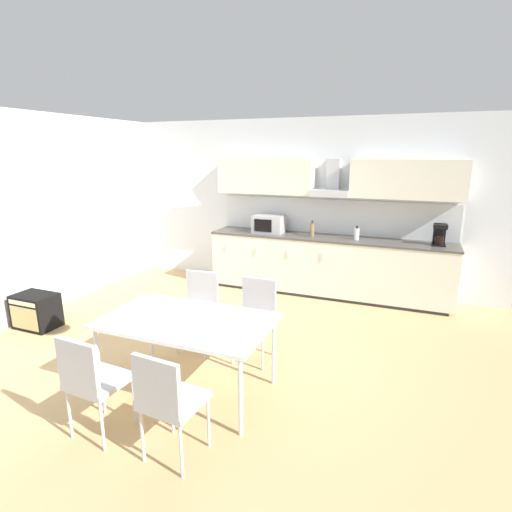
{
  "coord_description": "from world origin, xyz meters",
  "views": [
    {
      "loc": [
        1.93,
        -3.66,
        2.18
      ],
      "look_at": [
        0.26,
        0.55,
        1.0
      ],
      "focal_mm": 28.0,
      "sensor_mm": 36.0,
      "label": 1
    }
  ],
  "objects_px": {
    "bottle_brown": "(312,230)",
    "pendant_lamp": "(181,191)",
    "microwave": "(269,224)",
    "chair_near_right": "(167,396)",
    "bottle_white": "(357,234)",
    "chair_near_left": "(90,377)",
    "guitar_amp": "(36,311)",
    "dining_table": "(187,323)",
    "coffee_maker": "(439,235)",
    "chair_far_right": "(256,311)",
    "chair_far_left": "(199,302)"
  },
  "relations": [
    {
      "from": "dining_table",
      "to": "chair_near_right",
      "type": "height_order",
      "value": "chair_near_right"
    },
    {
      "from": "chair_far_right",
      "to": "guitar_amp",
      "type": "xyz_separation_m",
      "value": [
        -2.88,
        -0.33,
        -0.31
      ]
    },
    {
      "from": "dining_table",
      "to": "guitar_amp",
      "type": "relative_size",
      "value": 2.92
    },
    {
      "from": "coffee_maker",
      "to": "guitar_amp",
      "type": "height_order",
      "value": "coffee_maker"
    },
    {
      "from": "microwave",
      "to": "chair_near_left",
      "type": "distance_m",
      "value": 3.97
    },
    {
      "from": "chair_near_right",
      "to": "bottle_brown",
      "type": "bearing_deg",
      "value": 89.22
    },
    {
      "from": "coffee_maker",
      "to": "chair_near_right",
      "type": "xyz_separation_m",
      "value": [
        -1.84,
        -3.96,
        -0.54
      ]
    },
    {
      "from": "coffee_maker",
      "to": "bottle_brown",
      "type": "relative_size",
      "value": 1.21
    },
    {
      "from": "chair_near_left",
      "to": "chair_far_left",
      "type": "height_order",
      "value": "same"
    },
    {
      "from": "chair_near_right",
      "to": "chair_far_left",
      "type": "height_order",
      "value": "same"
    },
    {
      "from": "chair_far_right",
      "to": "guitar_amp",
      "type": "height_order",
      "value": "chair_far_right"
    },
    {
      "from": "microwave",
      "to": "chair_far_left",
      "type": "relative_size",
      "value": 0.55
    },
    {
      "from": "dining_table",
      "to": "chair_far_left",
      "type": "relative_size",
      "value": 1.74
    },
    {
      "from": "chair_far_left",
      "to": "coffee_maker",
      "type": "bearing_deg",
      "value": 42.25
    },
    {
      "from": "microwave",
      "to": "pendant_lamp",
      "type": "distance_m",
      "value": 3.22
    },
    {
      "from": "dining_table",
      "to": "chair_near_left",
      "type": "height_order",
      "value": "chair_near_left"
    },
    {
      "from": "bottle_white",
      "to": "chair_near_left",
      "type": "height_order",
      "value": "bottle_white"
    },
    {
      "from": "bottle_brown",
      "to": "guitar_amp",
      "type": "relative_size",
      "value": 0.48
    },
    {
      "from": "chair_far_left",
      "to": "microwave",
      "type": "bearing_deg",
      "value": 89.63
    },
    {
      "from": "coffee_maker",
      "to": "pendant_lamp",
      "type": "xyz_separation_m",
      "value": [
        -2.18,
        -3.13,
        0.8
      ]
    },
    {
      "from": "bottle_brown",
      "to": "pendant_lamp",
      "type": "relative_size",
      "value": 0.78
    },
    {
      "from": "bottle_white",
      "to": "dining_table",
      "type": "height_order",
      "value": "bottle_white"
    },
    {
      "from": "bottle_white",
      "to": "chair_near_right",
      "type": "relative_size",
      "value": 0.24
    },
    {
      "from": "microwave",
      "to": "pendant_lamp",
      "type": "bearing_deg",
      "value": -83.83
    },
    {
      "from": "chair_near_left",
      "to": "coffee_maker",
      "type": "bearing_deg",
      "value": 57.51
    },
    {
      "from": "bottle_brown",
      "to": "dining_table",
      "type": "xyz_separation_m",
      "value": [
        -0.39,
        -3.05,
        -0.35
      ]
    },
    {
      "from": "coffee_maker",
      "to": "chair_far_right",
      "type": "xyz_separation_m",
      "value": [
        -1.84,
        -2.29,
        -0.54
      ]
    },
    {
      "from": "dining_table",
      "to": "bottle_brown",
      "type": "bearing_deg",
      "value": 82.76
    },
    {
      "from": "dining_table",
      "to": "pendant_lamp",
      "type": "distance_m",
      "value": 1.19
    },
    {
      "from": "bottle_brown",
      "to": "chair_near_left",
      "type": "relative_size",
      "value": 0.29
    },
    {
      "from": "guitar_amp",
      "to": "pendant_lamp",
      "type": "xyz_separation_m",
      "value": [
        2.54,
        -0.5,
        1.65
      ]
    },
    {
      "from": "microwave",
      "to": "bottle_white",
      "type": "bearing_deg",
      "value": -1.33
    },
    {
      "from": "coffee_maker",
      "to": "bottle_white",
      "type": "xyz_separation_m",
      "value": [
        -1.12,
        -0.06,
        -0.06
      ]
    },
    {
      "from": "coffee_maker",
      "to": "pendant_lamp",
      "type": "height_order",
      "value": "pendant_lamp"
    },
    {
      "from": "dining_table",
      "to": "chair_far_right",
      "type": "height_order",
      "value": "chair_far_right"
    },
    {
      "from": "microwave",
      "to": "pendant_lamp",
      "type": "xyz_separation_m",
      "value": [
        0.34,
        -3.1,
        0.81
      ]
    },
    {
      "from": "pendant_lamp",
      "to": "chair_far_right",
      "type": "bearing_deg",
      "value": 67.81
    },
    {
      "from": "chair_near_right",
      "to": "pendant_lamp",
      "type": "distance_m",
      "value": 1.61
    },
    {
      "from": "chair_near_right",
      "to": "guitar_amp",
      "type": "distance_m",
      "value": 3.19
    },
    {
      "from": "bottle_white",
      "to": "dining_table",
      "type": "bearing_deg",
      "value": -109.04
    },
    {
      "from": "bottle_white",
      "to": "chair_near_left",
      "type": "bearing_deg",
      "value": -109.8
    },
    {
      "from": "guitar_amp",
      "to": "dining_table",
      "type": "bearing_deg",
      "value": -11.2
    },
    {
      "from": "bottle_brown",
      "to": "chair_near_right",
      "type": "distance_m",
      "value": 3.92
    },
    {
      "from": "microwave",
      "to": "chair_near_right",
      "type": "bearing_deg",
      "value": -80.34
    },
    {
      "from": "dining_table",
      "to": "bottle_white",
      "type": "bearing_deg",
      "value": 70.96
    },
    {
      "from": "microwave",
      "to": "chair_far_right",
      "type": "relative_size",
      "value": 0.55
    },
    {
      "from": "bottle_white",
      "to": "pendant_lamp",
      "type": "bearing_deg",
      "value": -109.04
    },
    {
      "from": "microwave",
      "to": "bottle_white",
      "type": "height_order",
      "value": "microwave"
    },
    {
      "from": "guitar_amp",
      "to": "pendant_lamp",
      "type": "height_order",
      "value": "pendant_lamp"
    },
    {
      "from": "chair_far_right",
      "to": "chair_near_right",
      "type": "distance_m",
      "value": 1.67
    }
  ]
}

